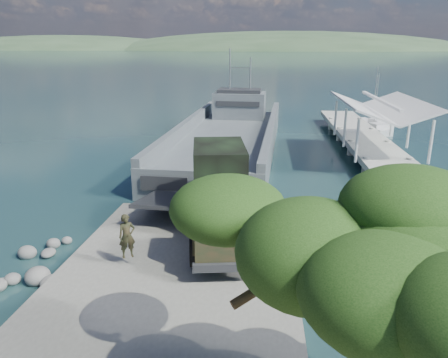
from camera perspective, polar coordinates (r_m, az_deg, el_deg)
ground at (r=19.67m, az=-5.89°, el=-12.11°), size 1400.00×1400.00×0.00m
boat_ramp at (r=18.69m, az=-6.49°, el=-12.94°), size 10.00×18.00×0.50m
shoreline_rocks at (r=22.02m, az=-21.96°, el=-9.98°), size 3.20×5.60×0.90m
distant_headlands at (r=578.73m, az=9.96°, el=16.28°), size 1000.00×240.00×48.00m
pier at (r=37.68m, az=19.58°, el=4.08°), size 6.40×44.00×6.10m
landing_craft at (r=40.16m, az=0.50°, el=4.71°), size 10.05×33.29×9.77m
military_truck at (r=21.29m, az=-0.43°, el=-2.01°), size 4.02×9.29×4.17m
soldier at (r=19.16m, az=-12.48°, el=-8.35°), size 0.84×0.75×1.93m
sailboat_near at (r=51.99m, az=19.01°, el=6.20°), size 3.01×5.65×6.61m
sailboat_far at (r=54.42m, az=18.87°, el=6.72°), size 3.62×6.14×7.20m
overhang_tree at (r=8.74m, az=19.28°, el=-10.91°), size 7.79×7.17×7.07m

